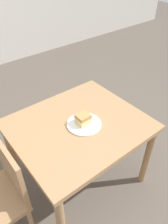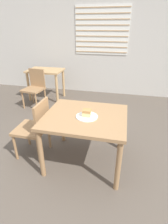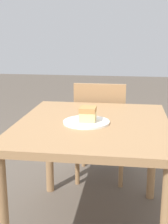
{
  "view_description": "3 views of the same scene",
  "coord_description": "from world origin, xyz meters",
  "px_view_note": "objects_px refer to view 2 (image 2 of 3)",
  "views": [
    {
      "loc": [
        -0.63,
        -0.82,
        1.83
      ],
      "look_at": [
        0.19,
        0.19,
        0.78
      ],
      "focal_mm": 35.0,
      "sensor_mm": 36.0,
      "label": 1
    },
    {
      "loc": [
        0.53,
        -1.68,
        1.7
      ],
      "look_at": [
        0.1,
        0.19,
        0.75
      ],
      "focal_mm": 28.0,
      "sensor_mm": 36.0,
      "label": 2
    },
    {
      "loc": [
        1.84,
        0.38,
        1.21
      ],
      "look_at": [
        0.14,
        0.13,
        0.77
      ],
      "focal_mm": 50.0,
      "sensor_mm": 36.0,
      "label": 3
    }
  ],
  "objects_px": {
    "dining_table_near": "(85,122)",
    "dining_table_far": "(46,76)",
    "cake_slice": "(87,113)",
    "chair_near_window": "(35,127)",
    "plate": "(87,117)",
    "chair_far_corner": "(35,87)"
  },
  "relations": [
    {
      "from": "plate",
      "to": "chair_near_window",
      "type": "bearing_deg",
      "value": 178.55
    },
    {
      "from": "dining_table_far",
      "to": "chair_near_window",
      "type": "xyz_separation_m",
      "value": [
        0.76,
        -2.07,
        -0.13
      ]
    },
    {
      "from": "chair_far_corner",
      "to": "cake_slice",
      "type": "relative_size",
      "value": 8.48
    },
    {
      "from": "dining_table_near",
      "to": "dining_table_far",
      "type": "xyz_separation_m",
      "value": [
        -1.46,
        2.06,
        -0.02
      ]
    },
    {
      "from": "dining_table_far",
      "to": "chair_near_window",
      "type": "height_order",
      "value": "chair_near_window"
    },
    {
      "from": "dining_table_far",
      "to": "chair_far_corner",
      "type": "height_order",
      "value": "chair_far_corner"
    },
    {
      "from": "dining_table_far",
      "to": "chair_near_window",
      "type": "relative_size",
      "value": 0.99
    },
    {
      "from": "chair_near_window",
      "to": "dining_table_near",
      "type": "bearing_deg",
      "value": 91.35
    },
    {
      "from": "dining_table_near",
      "to": "cake_slice",
      "type": "bearing_deg",
      "value": -49.31
    },
    {
      "from": "cake_slice",
      "to": "chair_near_window",
      "type": "bearing_deg",
      "value": 179.16
    },
    {
      "from": "dining_table_near",
      "to": "plate",
      "type": "bearing_deg",
      "value": -53.29
    },
    {
      "from": "dining_table_near",
      "to": "plate",
      "type": "distance_m",
      "value": 0.11
    },
    {
      "from": "chair_near_window",
      "to": "plate",
      "type": "height_order",
      "value": "chair_near_window"
    },
    {
      "from": "dining_table_far",
      "to": "dining_table_near",
      "type": "bearing_deg",
      "value": -54.61
    },
    {
      "from": "dining_table_near",
      "to": "cake_slice",
      "type": "distance_m",
      "value": 0.15
    },
    {
      "from": "chair_far_corner",
      "to": "cake_slice",
      "type": "xyz_separation_m",
      "value": [
        1.55,
        -1.6,
        0.3
      ]
    },
    {
      "from": "cake_slice",
      "to": "chair_far_corner",
      "type": "bearing_deg",
      "value": 134.08
    },
    {
      "from": "dining_table_far",
      "to": "cake_slice",
      "type": "distance_m",
      "value": 2.57
    },
    {
      "from": "dining_table_far",
      "to": "cake_slice",
      "type": "xyz_separation_m",
      "value": [
        1.49,
        -2.08,
        0.17
      ]
    },
    {
      "from": "chair_far_corner",
      "to": "cake_slice",
      "type": "distance_m",
      "value": 2.24
    },
    {
      "from": "dining_table_near",
      "to": "plate",
      "type": "height_order",
      "value": "plate"
    },
    {
      "from": "dining_table_near",
      "to": "dining_table_far",
      "type": "height_order",
      "value": "dining_table_far"
    }
  ]
}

